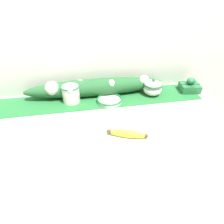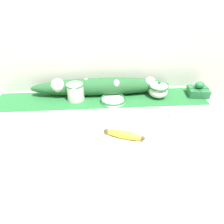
# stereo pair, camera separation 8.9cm
# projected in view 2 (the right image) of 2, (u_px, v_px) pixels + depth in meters

# --- Properties ---
(ground_plane) EXTENTS (12.00, 12.00, 0.00)m
(ground_plane) POSITION_uv_depth(u_px,v_px,m) (106.00, 214.00, 1.47)
(ground_plane) COLOR #B2A899
(countertop) EXTENTS (1.30, 0.61, 0.87)m
(countertop) POSITION_uv_depth(u_px,v_px,m) (104.00, 175.00, 1.24)
(countertop) COLOR silver
(countertop) RESTS_ON ground_plane
(back_wall) EXTENTS (2.10, 0.04, 2.40)m
(back_wall) POSITION_uv_depth(u_px,v_px,m) (99.00, 33.00, 1.08)
(back_wall) COLOR silver
(back_wall) RESTS_ON ground_plane
(table_runner) EXTENTS (1.20, 0.21, 0.00)m
(table_runner) POSITION_uv_depth(u_px,v_px,m) (101.00, 99.00, 1.15)
(table_runner) COLOR #236B33
(table_runner) RESTS_ON countertop
(cream_pitcher) EXTENTS (0.10, 0.12, 0.10)m
(cream_pitcher) POSITION_uv_depth(u_px,v_px,m) (75.00, 91.00, 1.12)
(cream_pitcher) COLOR white
(cream_pitcher) RESTS_ON countertop
(sugar_bowl) EXTENTS (0.11, 0.11, 0.10)m
(sugar_bowl) POSITION_uv_depth(u_px,v_px,m) (158.00, 90.00, 1.15)
(sugar_bowl) COLOR white
(sugar_bowl) RESTS_ON countertop
(small_dish) EXTENTS (0.14, 0.14, 0.02)m
(small_dish) POSITION_uv_depth(u_px,v_px,m) (113.00, 100.00, 1.12)
(small_dish) COLOR white
(small_dish) RESTS_ON countertop
(banana) EXTENTS (0.18, 0.09, 0.04)m
(banana) POSITION_uv_depth(u_px,v_px,m) (124.00, 135.00, 0.86)
(banana) COLOR yellow
(banana) RESTS_ON countertop
(spoon) EXTENTS (0.15, 0.05, 0.01)m
(spoon) POSITION_uv_depth(u_px,v_px,m) (170.00, 115.00, 1.01)
(spoon) COLOR #B7B7BC
(spoon) RESTS_ON countertop
(gift_box) EXTENTS (0.13, 0.11, 0.09)m
(gift_box) POSITION_uv_depth(u_px,v_px,m) (198.00, 91.00, 1.17)
(gift_box) COLOR #236638
(gift_box) RESTS_ON countertop
(poinsettia_garland) EXTENTS (0.81, 0.11, 0.11)m
(poinsettia_garland) POSITION_uv_depth(u_px,v_px,m) (100.00, 86.00, 1.17)
(poinsettia_garland) COLOR #235B2D
(poinsettia_garland) RESTS_ON countertop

